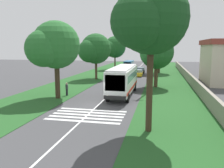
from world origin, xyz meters
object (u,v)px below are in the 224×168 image
object	(u,v)px
trailing_car_0	(138,73)
roadside_tree_right_0	(149,20)
trailing_minibus_0	(129,64)
roadside_tree_right_1	(159,43)
roadside_tree_left_2	(114,48)
roadside_tree_left_1	(95,50)
trailing_car_1	(141,71)
utility_pole	(149,62)
pedestrian	(67,89)
coach_bus	(123,79)
roadside_tree_left_0	(55,47)
roadside_tree_right_2	(156,53)

from	to	relation	value
trailing_car_0	roadside_tree_right_0	world-z (taller)	roadside_tree_right_0
trailing_minibus_0	roadside_tree_right_1	xyz separation A→B (m)	(-5.98, -7.97, 5.67)
roadside_tree_left_2	roadside_tree_right_1	world-z (taller)	roadside_tree_right_1
trailing_car_0	roadside_tree_left_1	distance (m)	11.33
trailing_car_1	utility_pole	world-z (taller)	utility_pole
trailing_minibus_0	utility_pole	world-z (taller)	utility_pole
trailing_car_0	utility_pole	xyz separation A→B (m)	(-18.44, -3.08, 3.63)
trailing_car_0	roadside_tree_right_1	size ratio (longest dim) A/B	0.40
utility_pole	pedestrian	world-z (taller)	utility_pole
coach_bus	trailing_minibus_0	distance (m)	33.68
coach_bus	roadside_tree_right_1	distance (m)	28.25
roadside_tree_right_0	coach_bus	bearing A→B (deg)	16.72
roadside_tree_left_1	roadside_tree_right_1	bearing A→B (deg)	-41.82
roadside_tree_left_1	roadside_tree_right_0	distance (m)	29.16
roadside_tree_left_0	roadside_tree_right_0	world-z (taller)	roadside_tree_right_0
trailing_car_1	pedestrian	bearing A→B (deg)	165.62
roadside_tree_left_0	roadside_tree_right_1	size ratio (longest dim) A/B	0.86
trailing_minibus_0	trailing_car_1	bearing A→B (deg)	-151.90
trailing_car_0	roadside_tree_right_2	world-z (taller)	roadside_tree_right_2
roadside_tree_right_1	roadside_tree_right_2	world-z (taller)	roadside_tree_right_1
roadside_tree_left_1	roadside_tree_right_1	size ratio (longest dim) A/B	0.81
trailing_car_0	roadside_tree_left_0	distance (m)	25.84
roadside_tree_left_2	roadside_tree_right_2	size ratio (longest dim) A/B	1.14
trailing_car_0	roadside_tree_left_2	size ratio (longest dim) A/B	0.47
roadside_tree_left_0	coach_bus	bearing A→B (deg)	-65.54
roadside_tree_right_0	roadside_tree_right_1	distance (m)	40.05
utility_pole	roadside_tree_left_2	bearing A→B (deg)	19.29
roadside_tree_right_1	trailing_car_1	bearing A→B (deg)	108.74
roadside_tree_right_0	roadside_tree_right_1	size ratio (longest dim) A/B	1.00
roadside_tree_left_2	roadside_tree_right_1	distance (m)	13.73
coach_bus	utility_pole	world-z (taller)	utility_pole
roadside_tree_right_1	roadside_tree_left_1	bearing A→B (deg)	138.18
trailing_minibus_0	utility_pole	size ratio (longest dim) A/B	0.73
coach_bus	roadside_tree_right_2	world-z (taller)	roadside_tree_right_2
roadside_tree_left_2	roadside_tree_left_1	bearing A→B (deg)	-179.53
roadside_tree_left_0	pedestrian	bearing A→B (deg)	-22.97
coach_bus	trailing_minibus_0	bearing A→B (deg)	6.45
trailing_car_1	roadside_tree_right_0	size ratio (longest dim) A/B	0.40
trailing_minibus_0	roadside_tree_left_0	size ratio (longest dim) A/B	0.65
roadside_tree_left_2	pedestrian	xyz separation A→B (m)	(-35.68, -0.92, -5.17)
trailing_car_1	roadside_tree_left_0	size ratio (longest dim) A/B	0.46
roadside_tree_left_1	roadside_tree_right_2	bearing A→B (deg)	-120.73
trailing_car_0	roadside_tree_right_2	distance (m)	14.65
trailing_minibus_0	roadside_tree_left_1	size ratio (longest dim) A/B	0.68
trailing_car_0	roadside_tree_left_0	bearing A→B (deg)	161.95
roadside_tree_right_1	roadside_tree_right_2	size ratio (longest dim) A/B	1.35
trailing_car_1	trailing_minibus_0	world-z (taller)	trailing_minibus_0
roadside_tree_left_2	utility_pole	world-z (taller)	roadside_tree_left_2
roadside_tree_left_1	trailing_car_0	bearing A→B (deg)	-51.04
trailing_car_1	roadside_tree_left_1	bearing A→B (deg)	146.56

